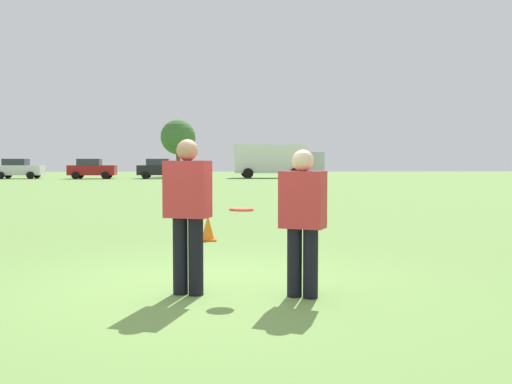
{
  "coord_description": "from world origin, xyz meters",
  "views": [
    {
      "loc": [
        0.27,
        -6.49,
        1.45
      ],
      "look_at": [
        0.61,
        0.78,
        1.07
      ],
      "focal_mm": 39.39,
      "sensor_mm": 36.0,
      "label": 1
    }
  ],
  "objects_px": {
    "traffic_cone": "(208,228)",
    "box_truck": "(276,160)",
    "parked_car_center": "(92,169)",
    "player_defender": "(303,215)",
    "frisbee": "(241,209)",
    "player_thrower": "(188,208)",
    "parked_car_mid_right": "(160,169)",
    "parked_car_mid_left": "(18,169)"
  },
  "relations": [
    {
      "from": "frisbee",
      "to": "parked_car_mid_left",
      "type": "distance_m",
      "value": 50.07
    },
    {
      "from": "parked_car_center",
      "to": "parked_car_mid_left",
      "type": "bearing_deg",
      "value": 175.39
    },
    {
      "from": "traffic_cone",
      "to": "box_truck",
      "type": "xyz_separation_m",
      "value": [
        4.92,
        43.43,
        1.52
      ]
    },
    {
      "from": "parked_car_mid_left",
      "to": "player_defender",
      "type": "bearing_deg",
      "value": -66.54
    },
    {
      "from": "parked_car_mid_right",
      "to": "box_truck",
      "type": "xyz_separation_m",
      "value": [
        10.93,
        1.77,
        0.83
      ]
    },
    {
      "from": "traffic_cone",
      "to": "parked_car_center",
      "type": "height_order",
      "value": "parked_car_center"
    },
    {
      "from": "parked_car_center",
      "to": "player_thrower",
      "type": "bearing_deg",
      "value": -75.15
    },
    {
      "from": "frisbee",
      "to": "box_truck",
      "type": "distance_m",
      "value": 47.88
    },
    {
      "from": "frisbee",
      "to": "parked_car_center",
      "type": "xyz_separation_m",
      "value": [
        -12.69,
        45.58,
        -0.01
      ]
    },
    {
      "from": "player_defender",
      "to": "parked_car_mid_left",
      "type": "distance_m",
      "value": 50.54
    },
    {
      "from": "player_thrower",
      "to": "traffic_cone",
      "type": "bearing_deg",
      "value": 89.29
    },
    {
      "from": "box_truck",
      "to": "player_thrower",
      "type": "bearing_deg",
      "value": -95.94
    },
    {
      "from": "player_thrower",
      "to": "frisbee",
      "type": "relative_size",
      "value": 6.31
    },
    {
      "from": "player_thrower",
      "to": "parked_car_mid_left",
      "type": "height_order",
      "value": "parked_car_mid_left"
    },
    {
      "from": "player_defender",
      "to": "box_truck",
      "type": "height_order",
      "value": "box_truck"
    },
    {
      "from": "player_defender",
      "to": "traffic_cone",
      "type": "relative_size",
      "value": 3.31
    },
    {
      "from": "parked_car_mid_left",
      "to": "parked_car_center",
      "type": "xyz_separation_m",
      "value": [
        6.78,
        -0.55,
        0.0
      ]
    },
    {
      "from": "frisbee",
      "to": "traffic_cone",
      "type": "bearing_deg",
      "value": 97.19
    },
    {
      "from": "player_thrower",
      "to": "parked_car_center",
      "type": "distance_m",
      "value": 47.21
    },
    {
      "from": "player_thrower",
      "to": "box_truck",
      "type": "relative_size",
      "value": 0.2
    },
    {
      "from": "parked_car_center",
      "to": "box_truck",
      "type": "distance_m",
      "value": 17.22
    },
    {
      "from": "player_thrower",
      "to": "player_defender",
      "type": "bearing_deg",
      "value": -8.29
    },
    {
      "from": "traffic_cone",
      "to": "box_truck",
      "type": "bearing_deg",
      "value": 83.54
    },
    {
      "from": "player_thrower",
      "to": "parked_car_mid_right",
      "type": "relative_size",
      "value": 0.4
    },
    {
      "from": "box_truck",
      "to": "player_defender",
      "type": "bearing_deg",
      "value": -94.45
    },
    {
      "from": "parked_car_mid_left",
      "to": "player_thrower",
      "type": "bearing_deg",
      "value": -67.76
    },
    {
      "from": "parked_car_mid_left",
      "to": "box_truck",
      "type": "height_order",
      "value": "box_truck"
    },
    {
      "from": "parked_car_center",
      "to": "parked_car_mid_right",
      "type": "height_order",
      "value": "same"
    },
    {
      "from": "parked_car_center",
      "to": "parked_car_mid_right",
      "type": "relative_size",
      "value": 1.0
    },
    {
      "from": "player_thrower",
      "to": "parked_car_mid_right",
      "type": "bearing_deg",
      "value": 97.39
    },
    {
      "from": "player_defender",
      "to": "frisbee",
      "type": "height_order",
      "value": "player_defender"
    },
    {
      "from": "player_defender",
      "to": "box_truck",
      "type": "bearing_deg",
      "value": 85.55
    },
    {
      "from": "parked_car_mid_right",
      "to": "box_truck",
      "type": "relative_size",
      "value": 0.5
    },
    {
      "from": "box_truck",
      "to": "parked_car_mid_right",
      "type": "bearing_deg",
      "value": -170.82
    },
    {
      "from": "player_defender",
      "to": "parked_car_center",
      "type": "height_order",
      "value": "parked_car_center"
    },
    {
      "from": "frisbee",
      "to": "player_thrower",
      "type": "bearing_deg",
      "value": -175.05
    },
    {
      "from": "player_defender",
      "to": "parked_car_center",
      "type": "distance_m",
      "value": 47.71
    },
    {
      "from": "frisbee",
      "to": "traffic_cone",
      "type": "relative_size",
      "value": 0.56
    },
    {
      "from": "player_defender",
      "to": "parked_car_mid_left",
      "type": "relative_size",
      "value": 0.37
    },
    {
      "from": "player_defender",
      "to": "traffic_cone",
      "type": "height_order",
      "value": "player_defender"
    },
    {
      "from": "frisbee",
      "to": "parked_car_center",
      "type": "distance_m",
      "value": 47.31
    },
    {
      "from": "traffic_cone",
      "to": "parked_car_mid_left",
      "type": "xyz_separation_m",
      "value": [
        -18.93,
        41.89,
        0.69
      ]
    }
  ]
}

